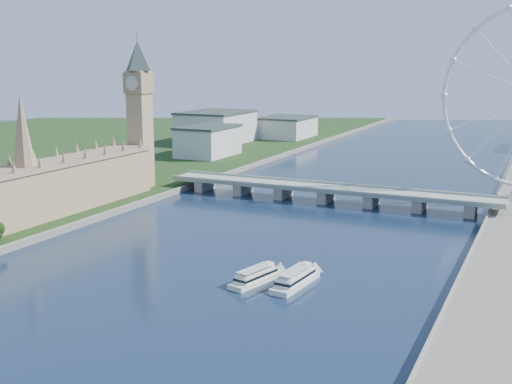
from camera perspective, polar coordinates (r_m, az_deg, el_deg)
The scene contains 6 objects.
parliament_range at distance 371.74m, azimuth -19.71°, elevation -0.12°, with size 24.00×200.00×70.00m.
big_ben at distance 448.40m, azimuth -10.36°, elevation 8.45°, with size 20.02×20.02×110.00m.
westminster_bridge at distance 417.35m, azimuth 6.27°, elevation 0.05°, with size 220.00×22.00×9.50m.
city_skyline at distance 658.22m, azimuth 16.92°, elevation 4.72°, with size 505.00×280.00×32.00m.
tour_boat_near at distance 266.12m, azimuth -0.01°, elevation -8.04°, with size 7.74×30.28×6.70m, color silver, non-canonical shape.
tour_boat_far at distance 263.10m, azimuth 3.52°, elevation -8.30°, with size 8.38×32.64×7.24m, color silver, non-canonical shape.
Camera 1 is at (130.35, -87.80, 89.07)m, focal length 45.00 mm.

